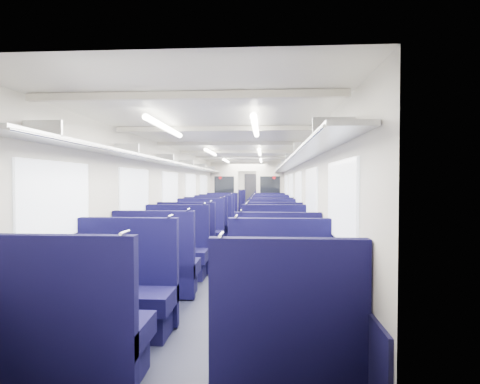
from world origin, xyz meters
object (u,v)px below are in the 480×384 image
at_px(seat_14, 212,224).
at_px(seat_26, 234,207).
at_px(seat_22, 230,210).
at_px(seat_24, 232,208).
at_px(seat_7, 274,254).
at_px(seat_18, 222,217).
at_px(seat_8, 188,244).
at_px(seat_10, 199,235).
at_px(seat_11, 272,236).
at_px(end_door, 252,193).
at_px(seat_6, 175,254).
at_px(bulkhead, 247,191).
at_px(seat_17, 270,220).
at_px(seat_0, 74,337).
at_px(seat_16, 218,220).
at_px(seat_25, 268,208).
at_px(seat_5, 277,273).
at_px(seat_23, 268,210).
at_px(seat_19, 269,217).
at_px(seat_1, 287,346).
at_px(seat_20, 227,212).
at_px(seat_13, 271,229).
at_px(seat_9, 273,244).
at_px(seat_2, 123,297).
at_px(seat_15, 270,225).
at_px(seat_4, 157,269).
at_px(seat_12, 207,228).
at_px(seat_21, 269,212).
at_px(seat_27, 268,207).
at_px(seat_3, 280,299).

height_order(seat_14, seat_26, same).
relative_size(seat_22, seat_24, 1.00).
relative_size(seat_7, seat_18, 1.00).
bearing_deg(seat_8, seat_7, -30.84).
height_order(seat_10, seat_11, same).
xyz_separation_m(end_door, seat_6, (-0.83, -13.76, -0.62)).
bearing_deg(bulkhead, seat_17, -72.65).
relative_size(seat_0, seat_22, 1.00).
relative_size(seat_16, seat_22, 1.00).
relative_size(seat_24, seat_25, 1.00).
distance_m(seat_5, seat_23, 11.24).
bearing_deg(bulkhead, seat_5, -85.06).
distance_m(seat_17, seat_19, 1.16).
relative_size(seat_11, seat_17, 1.00).
bearing_deg(seat_25, seat_17, -90.00).
relative_size(seat_0, seat_5, 1.00).
height_order(bulkhead, seat_26, bulkhead).
distance_m(bulkhead, seat_19, 1.92).
height_order(seat_11, seat_26, same).
bearing_deg(seat_10, seat_1, -74.30).
xyz_separation_m(seat_0, seat_7, (1.66, 3.54, 0.00)).
distance_m(seat_17, seat_20, 3.62).
distance_m(seat_5, seat_13, 4.70).
bearing_deg(seat_24, seat_8, -90.00).
distance_m(seat_16, seat_26, 6.54).
height_order(seat_9, seat_18, same).
bearing_deg(bulkhead, seat_2, -94.41).
distance_m(seat_15, seat_18, 2.92).
distance_m(seat_4, seat_9, 2.79).
height_order(seat_12, seat_25, same).
bearing_deg(seat_18, seat_5, -78.59).
bearing_deg(seat_13, seat_6, -115.68).
xyz_separation_m(seat_6, seat_11, (1.66, 2.26, 0.00)).
xyz_separation_m(seat_12, seat_22, (0.00, 6.62, 0.00)).
relative_size(seat_7, seat_20, 1.00).
bearing_deg(seat_21, seat_20, 177.37).
xyz_separation_m(seat_20, seat_21, (1.66, -0.08, 0.00)).
xyz_separation_m(seat_1, seat_22, (-1.66, 13.68, 0.00)).
bearing_deg(seat_22, seat_25, 35.05).
height_order(seat_18, seat_25, same).
bearing_deg(seat_0, seat_22, 90.00).
distance_m(end_door, seat_8, 12.72).
bearing_deg(seat_1, seat_23, 90.00).
height_order(seat_16, seat_27, same).
distance_m(seat_4, seat_19, 8.13).
xyz_separation_m(seat_17, seat_18, (-1.66, 1.27, 0.00)).
bearing_deg(seat_5, seat_9, 90.00).
height_order(seat_3, seat_20, same).
bearing_deg(seat_18, seat_23, 61.15).
bearing_deg(seat_4, seat_25, 82.39).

